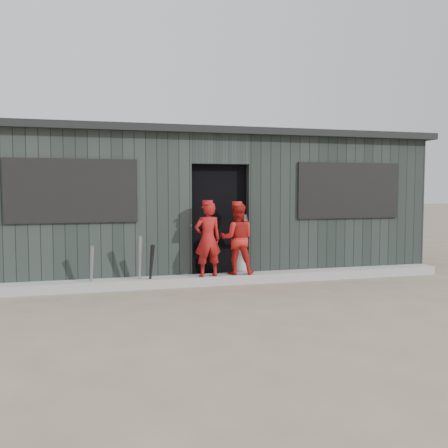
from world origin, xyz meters
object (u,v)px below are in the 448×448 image
object	(u,v)px
player_red_left	(208,239)
dugout	(201,204)
bat_right	(151,267)
player_red_right	(237,239)
player_grey_back	(244,247)
bat_left	(91,268)
bat_mid	(140,262)

from	to	relation	value
player_red_left	dugout	distance (m)	1.87
bat_right	player_red_right	world-z (taller)	player_red_right
player_grey_back	player_red_right	bearing A→B (deg)	62.58
bat_left	dugout	xyz separation A→B (m)	(2.13, 1.77, 0.93)
bat_mid	player_grey_back	bearing A→B (deg)	14.36
bat_left	player_red_right	distance (m)	2.40
player_red_right	player_red_left	bearing A→B (deg)	22.84
dugout	bat_mid	bearing A→B (deg)	-127.89
bat_left	dugout	bearing A→B (deg)	39.71
bat_mid	bat_right	size ratio (longest dim) A/B	1.20
bat_right	dugout	xyz separation A→B (m)	(1.22, 1.81, 0.93)
bat_left	player_grey_back	bearing A→B (deg)	9.87
bat_left	player_red_right	xyz separation A→B (m)	(2.37, 0.09, 0.39)
bat_left	bat_right	bearing A→B (deg)	-2.12
bat_left	bat_mid	world-z (taller)	bat_mid
bat_left	bat_right	world-z (taller)	bat_left
player_red_right	player_grey_back	world-z (taller)	player_red_right
bat_mid	player_red_left	bearing A→B (deg)	1.31
bat_right	dugout	bearing A→B (deg)	55.93
bat_mid	bat_right	distance (m)	0.19
bat_left	dugout	distance (m)	2.92
bat_right	player_grey_back	world-z (taller)	player_grey_back
bat_right	dugout	distance (m)	2.37
bat_left	dugout	size ratio (longest dim) A/B	0.09
player_grey_back	bat_right	bearing A→B (deg)	21.89
bat_mid	dugout	size ratio (longest dim) A/B	0.10
bat_left	player_grey_back	xyz separation A→B (m)	(2.60, 0.45, 0.19)
bat_mid	player_red_left	world-z (taller)	player_red_left
player_red_left	dugout	size ratio (longest dim) A/B	0.15
bat_right	bat_mid	bearing A→B (deg)	177.06
bat_mid	player_grey_back	world-z (taller)	player_grey_back
bat_left	bat_right	size ratio (longest dim) A/B	1.02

